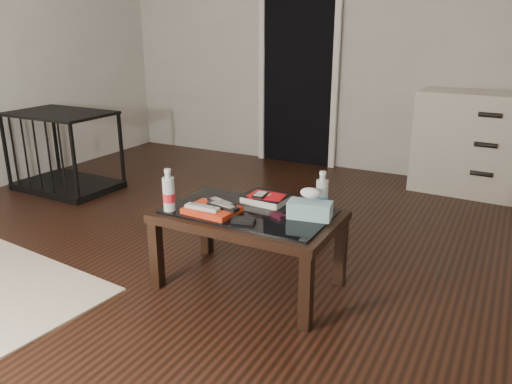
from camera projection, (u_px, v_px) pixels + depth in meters
ground at (203, 254)px, 3.32m from camera, size 5.00×5.00×0.00m
doorway at (299, 68)px, 5.24m from camera, size 0.90×0.08×2.07m
coffee_table at (249, 221)px, 2.79m from camera, size 1.00×0.60×0.46m
dresser at (487, 145)px, 4.37m from camera, size 1.23×0.57×0.90m
pet_crate at (66, 164)px, 4.58m from camera, size 0.92×0.63×0.71m
magazines at (212, 210)px, 2.74m from camera, size 0.29×0.23×0.03m
remote_silver at (202, 207)px, 2.71m from camera, size 0.20×0.05×0.02m
remote_black_front at (223, 206)px, 2.72m from camera, size 0.21×0.09×0.02m
remote_black_back at (222, 202)px, 2.78m from camera, size 0.20×0.12×0.02m
textbook at (266, 198)px, 2.90m from camera, size 0.26×0.21×0.05m
dvd_mailers at (266, 195)px, 2.88m from camera, size 0.19×0.14×0.01m
ipod at (260, 195)px, 2.85m from camera, size 0.07×0.11×0.02m
flip_phone at (278, 216)px, 2.67m from camera, size 0.10×0.08×0.02m
wallet at (243, 220)px, 2.61m from camera, size 0.13×0.10×0.02m
water_bottle_left at (169, 190)px, 2.74m from camera, size 0.07×0.07×0.24m
water_bottle_right at (322, 193)px, 2.70m from camera, size 0.07×0.07×0.24m
tissue_box at (310, 210)px, 2.66m from camera, size 0.25×0.16×0.09m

